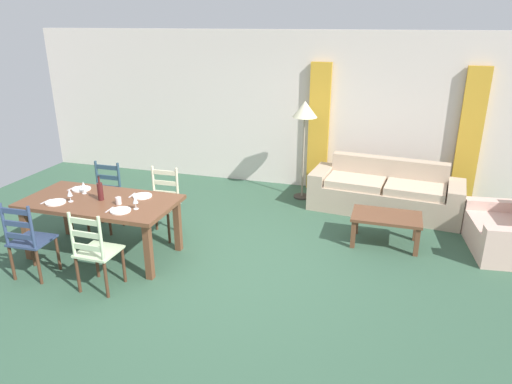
% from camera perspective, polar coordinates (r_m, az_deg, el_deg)
% --- Properties ---
extents(ground_plane, '(9.60, 9.60, 0.02)m').
position_cam_1_polar(ground_plane, '(5.80, -4.62, -9.17)').
color(ground_plane, '#355842').
extents(wall_far, '(9.60, 0.16, 2.70)m').
position_cam_1_polar(wall_far, '(8.34, 3.44, 10.01)').
color(wall_far, silver).
rests_on(wall_far, ground_plane).
extents(curtain_panel_left, '(0.35, 0.08, 2.20)m').
position_cam_1_polar(curtain_panel_left, '(8.13, 7.71, 7.80)').
color(curtain_panel_left, gold).
rests_on(curtain_panel_left, ground_plane).
extents(curtain_panel_right, '(0.35, 0.08, 2.20)m').
position_cam_1_polar(curtain_panel_right, '(8.12, 24.73, 6.09)').
color(curtain_panel_right, gold).
rests_on(curtain_panel_right, ground_plane).
extents(dining_table, '(1.90, 0.96, 0.75)m').
position_cam_1_polar(dining_table, '(6.11, -18.53, -1.67)').
color(dining_table, brown).
rests_on(dining_table, ground_plane).
extents(dining_chair_near_left, '(0.44, 0.42, 0.96)m').
position_cam_1_polar(dining_chair_near_left, '(5.95, -26.15, -5.32)').
color(dining_chair_near_left, navy).
rests_on(dining_chair_near_left, ground_plane).
extents(dining_chair_near_right, '(0.42, 0.41, 0.96)m').
position_cam_1_polar(dining_chair_near_right, '(5.40, -19.10, -6.87)').
color(dining_chair_near_right, beige).
rests_on(dining_chair_near_right, ground_plane).
extents(dining_chair_far_left, '(0.42, 0.40, 0.96)m').
position_cam_1_polar(dining_chair_far_left, '(6.96, -18.02, -0.54)').
color(dining_chair_far_left, '#2A4657').
rests_on(dining_chair_far_left, ground_plane).
extents(dining_chair_far_right, '(0.43, 0.41, 0.96)m').
position_cam_1_polar(dining_chair_far_right, '(6.53, -11.39, -1.32)').
color(dining_chair_far_right, beige).
rests_on(dining_chair_far_right, ground_plane).
extents(dinner_plate_near_left, '(0.24, 0.24, 0.02)m').
position_cam_1_polar(dinner_plate_near_left, '(6.16, -23.38, -1.18)').
color(dinner_plate_near_left, white).
rests_on(dinner_plate_near_left, dining_table).
extents(fork_near_left, '(0.02, 0.17, 0.01)m').
position_cam_1_polar(fork_near_left, '(6.26, -24.43, -1.07)').
color(fork_near_left, silver).
rests_on(fork_near_left, dining_table).
extents(dinner_plate_near_right, '(0.24, 0.24, 0.02)m').
position_cam_1_polar(dinner_plate_near_right, '(5.64, -16.30, -2.21)').
color(dinner_plate_near_right, white).
rests_on(dinner_plate_near_right, dining_table).
extents(fork_near_right, '(0.02, 0.17, 0.01)m').
position_cam_1_polar(fork_near_right, '(5.72, -17.56, -2.08)').
color(fork_near_right, silver).
rests_on(fork_near_right, dining_table).
extents(dinner_plate_far_left, '(0.24, 0.24, 0.02)m').
position_cam_1_polar(dinner_plate_far_left, '(6.52, -20.64, 0.35)').
color(dinner_plate_far_left, white).
rests_on(dinner_plate_far_left, dining_table).
extents(fork_far_left, '(0.02, 0.17, 0.01)m').
position_cam_1_polar(fork_far_left, '(6.61, -21.68, 0.43)').
color(fork_far_left, silver).
rests_on(fork_far_left, dining_table).
extents(dinner_plate_far_right, '(0.24, 0.24, 0.02)m').
position_cam_1_polar(dinner_plate_far_right, '(6.03, -13.78, -0.48)').
color(dinner_plate_far_right, white).
rests_on(dinner_plate_far_right, dining_table).
extents(fork_far_right, '(0.03, 0.17, 0.01)m').
position_cam_1_polar(fork_far_right, '(6.11, -15.00, -0.39)').
color(fork_far_right, silver).
rests_on(fork_far_right, dining_table).
extents(wine_bottle, '(0.07, 0.07, 0.32)m').
position_cam_1_polar(wine_bottle, '(6.03, -18.59, 0.12)').
color(wine_bottle, '#471919').
rests_on(wine_bottle, dining_table).
extents(wine_glass_near_left, '(0.06, 0.06, 0.16)m').
position_cam_1_polar(wine_glass_near_left, '(6.10, -21.91, -0.14)').
color(wine_glass_near_left, white).
rests_on(wine_glass_near_left, dining_table).
extents(wine_glass_near_right, '(0.06, 0.06, 0.16)m').
position_cam_1_polar(wine_glass_near_right, '(5.62, -14.61, -0.99)').
color(wine_glass_near_right, white).
rests_on(wine_glass_near_right, dining_table).
extents(wine_glass_far_left, '(0.06, 0.06, 0.16)m').
position_cam_1_polar(wine_glass_far_left, '(6.33, -20.43, 0.77)').
color(wine_glass_far_left, white).
rests_on(wine_glass_far_left, dining_table).
extents(coffee_cup_primary, '(0.07, 0.07, 0.09)m').
position_cam_1_polar(coffee_cup_primary, '(5.85, -16.53, -1.04)').
color(coffee_cup_primary, beige).
rests_on(coffee_cup_primary, dining_table).
extents(couch, '(2.35, 1.04, 0.80)m').
position_cam_1_polar(couch, '(7.57, 15.54, -0.12)').
color(couch, tan).
rests_on(couch, ground_plane).
extents(coffee_table, '(0.90, 0.56, 0.42)m').
position_cam_1_polar(coffee_table, '(6.41, 15.71, -3.29)').
color(coffee_table, brown).
rests_on(coffee_table, ground_plane).
extents(armchair_upholstered, '(0.93, 1.24, 0.72)m').
position_cam_1_polar(armchair_upholstered, '(6.87, 28.71, -4.49)').
color(armchair_upholstered, beige).
rests_on(armchair_upholstered, ground_plane).
extents(standing_lamp, '(0.40, 0.40, 1.64)m').
position_cam_1_polar(standing_lamp, '(7.58, 6.00, 9.35)').
color(standing_lamp, '#332D28').
rests_on(standing_lamp, ground_plane).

